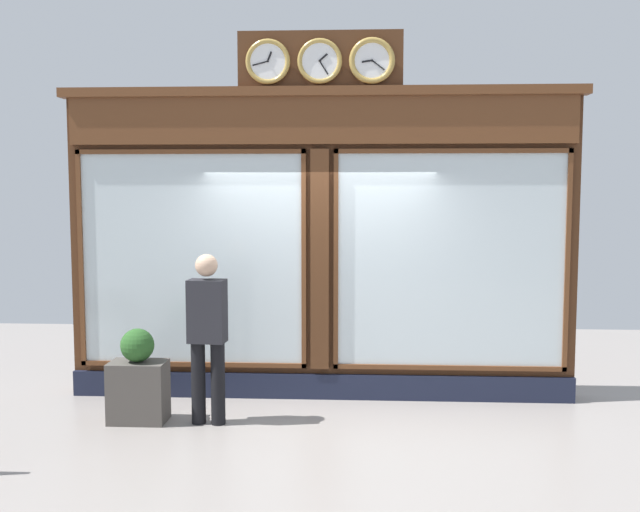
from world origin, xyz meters
TOP-DOWN VIEW (x-y plane):
  - ground_plane at (0.00, 2.80)m, footprint 14.00×14.00m
  - shop_facade at (-0.00, -0.12)m, footprint 5.66×0.42m
  - pedestrian at (1.06, 0.93)m, footprint 0.38×0.25m
  - planter_box at (1.77, 0.91)m, footprint 0.56×0.36m
  - planter_shrub at (1.77, 0.91)m, footprint 0.33×0.33m

SIDE VIEW (x-z plane):
  - ground_plane at x=0.00m, z-range 0.00..0.00m
  - planter_box at x=1.77m, z-range 0.00..0.61m
  - planter_shrub at x=1.77m, z-range 0.61..0.94m
  - pedestrian at x=1.06m, z-range 0.09..1.78m
  - shop_facade at x=0.00m, z-range -0.27..3.73m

